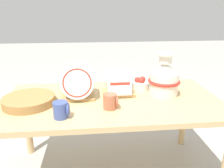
{
  "coord_description": "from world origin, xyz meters",
  "views": [
    {
      "loc": [
        -0.14,
        -1.39,
        1.23
      ],
      "look_at": [
        0.0,
        0.0,
        0.74
      ],
      "focal_mm": 35.0,
      "sensor_mm": 36.0,
      "label": 1
    }
  ],
  "objects_px": {
    "mug_cobalt_glaze": "(61,110)",
    "wicker_charger_stack": "(29,100)",
    "ceramic_vase": "(164,78)",
    "dish_rack_square_plates": "(119,88)",
    "dish_rack_round_plates": "(78,85)",
    "mug_terracotta_glaze": "(111,101)",
    "fruit_bowl": "(140,84)"
  },
  "relations": [
    {
      "from": "dish_rack_round_plates",
      "to": "mug_terracotta_glaze",
      "type": "bearing_deg",
      "value": -41.24
    },
    {
      "from": "dish_rack_square_plates",
      "to": "ceramic_vase",
      "type": "bearing_deg",
      "value": -5.31
    },
    {
      "from": "wicker_charger_stack",
      "to": "dish_rack_round_plates",
      "type": "bearing_deg",
      "value": 11.92
    },
    {
      "from": "ceramic_vase",
      "to": "mug_cobalt_glaze",
      "type": "relative_size",
      "value": 3.18
    },
    {
      "from": "mug_cobalt_glaze",
      "to": "fruit_bowl",
      "type": "relative_size",
      "value": 0.66
    },
    {
      "from": "dish_rack_square_plates",
      "to": "mug_cobalt_glaze",
      "type": "relative_size",
      "value": 2.38
    },
    {
      "from": "dish_rack_round_plates",
      "to": "dish_rack_square_plates",
      "type": "distance_m",
      "value": 0.3
    },
    {
      "from": "wicker_charger_stack",
      "to": "mug_cobalt_glaze",
      "type": "height_order",
      "value": "mug_cobalt_glaze"
    },
    {
      "from": "wicker_charger_stack",
      "to": "mug_cobalt_glaze",
      "type": "distance_m",
      "value": 0.31
    },
    {
      "from": "ceramic_vase",
      "to": "mug_cobalt_glaze",
      "type": "distance_m",
      "value": 0.76
    },
    {
      "from": "wicker_charger_stack",
      "to": "ceramic_vase",
      "type": "bearing_deg",
      "value": 5.14
    },
    {
      "from": "ceramic_vase",
      "to": "dish_rack_round_plates",
      "type": "xyz_separation_m",
      "value": [
        -0.61,
        -0.02,
        -0.03
      ]
    },
    {
      "from": "wicker_charger_stack",
      "to": "mug_cobalt_glaze",
      "type": "relative_size",
      "value": 3.47
    },
    {
      "from": "dish_rack_round_plates",
      "to": "mug_terracotta_glaze",
      "type": "xyz_separation_m",
      "value": [
        0.21,
        -0.18,
        -0.05
      ]
    },
    {
      "from": "mug_cobalt_glaze",
      "to": "wicker_charger_stack",
      "type": "bearing_deg",
      "value": 138.2
    },
    {
      "from": "ceramic_vase",
      "to": "wicker_charger_stack",
      "type": "xyz_separation_m",
      "value": [
        -0.93,
        -0.08,
        -0.1
      ]
    },
    {
      "from": "ceramic_vase",
      "to": "dish_rack_square_plates",
      "type": "xyz_separation_m",
      "value": [
        -0.32,
        0.03,
        -0.08
      ]
    },
    {
      "from": "mug_terracotta_glaze",
      "to": "fruit_bowl",
      "type": "bearing_deg",
      "value": 51.3
    },
    {
      "from": "mug_terracotta_glaze",
      "to": "ceramic_vase",
      "type": "bearing_deg",
      "value": 26.34
    },
    {
      "from": "ceramic_vase",
      "to": "mug_terracotta_glaze",
      "type": "distance_m",
      "value": 0.46
    },
    {
      "from": "dish_rack_round_plates",
      "to": "mug_terracotta_glaze",
      "type": "distance_m",
      "value": 0.28
    },
    {
      "from": "wicker_charger_stack",
      "to": "mug_terracotta_glaze",
      "type": "height_order",
      "value": "mug_terracotta_glaze"
    },
    {
      "from": "ceramic_vase",
      "to": "mug_cobalt_glaze",
      "type": "bearing_deg",
      "value": -157.16
    },
    {
      "from": "dish_rack_square_plates",
      "to": "dish_rack_round_plates",
      "type": "bearing_deg",
      "value": -170.84
    },
    {
      "from": "dish_rack_square_plates",
      "to": "mug_terracotta_glaze",
      "type": "bearing_deg",
      "value": -109.28
    },
    {
      "from": "ceramic_vase",
      "to": "dish_rack_square_plates",
      "type": "bearing_deg",
      "value": 174.69
    },
    {
      "from": "dish_rack_round_plates",
      "to": "mug_terracotta_glaze",
      "type": "relative_size",
      "value": 2.51
    },
    {
      "from": "dish_rack_square_plates",
      "to": "wicker_charger_stack",
      "type": "relative_size",
      "value": 0.68
    },
    {
      "from": "fruit_bowl",
      "to": "wicker_charger_stack",
      "type": "bearing_deg",
      "value": -165.14
    },
    {
      "from": "ceramic_vase",
      "to": "wicker_charger_stack",
      "type": "relative_size",
      "value": 0.92
    },
    {
      "from": "mug_cobalt_glaze",
      "to": "fruit_bowl",
      "type": "distance_m",
      "value": 0.69
    },
    {
      "from": "dish_rack_square_plates",
      "to": "wicker_charger_stack",
      "type": "bearing_deg",
      "value": -169.39
    }
  ]
}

